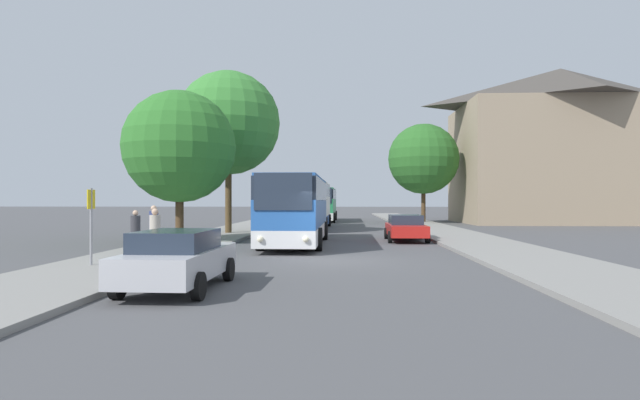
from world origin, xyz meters
name	(u,v)px	position (x,y,z in m)	size (l,w,h in m)	color
ground_plane	(333,260)	(0.00, 0.00, 0.00)	(300.00, 300.00, 0.00)	#4C4C4F
sidewalk_left	(142,257)	(-7.00, 0.00, 0.07)	(4.00, 120.00, 0.15)	gray
sidewalk_right	(531,259)	(7.00, 0.00, 0.07)	(4.00, 120.00, 0.15)	gray
building_right_background	(561,146)	(21.19, 30.48, 7.36)	(18.79, 11.75, 14.73)	gray
bus_front	(296,209)	(-1.89, 6.28, 1.74)	(2.89, 10.33, 3.24)	silver
bus_middle	(311,204)	(-1.99, 19.99, 1.88)	(2.82, 11.33, 3.53)	#2D519E
bus_rear	(323,204)	(-1.64, 33.42, 1.80)	(2.87, 11.21, 3.36)	silver
parked_car_left_curb	(178,258)	(-3.63, -6.03, 0.76)	(2.06, 4.30, 1.44)	#B7B7BC
parked_car_right_near	(406,227)	(3.72, 8.73, 0.73)	(2.13, 4.55, 1.38)	red
bus_stop_sign	(91,217)	(-7.46, -2.78, 1.64)	(0.08, 0.45, 2.39)	gray
pedestrian_waiting_near	(136,231)	(-7.59, 0.85, 0.97)	(0.36, 0.36, 1.63)	#23232D
pedestrian_waiting_far	(154,227)	(-7.29, 1.94, 1.07)	(0.36, 0.36, 1.81)	#23232D
pedestrian_walking_back	(155,234)	(-5.95, -1.44, 1.03)	(0.36, 0.36, 1.74)	#23232D
tree_left_near	(228,123)	(-6.74, 12.83, 6.96)	(6.43, 6.43, 10.04)	#513D23
tree_left_far	(180,147)	(-7.70, 6.38, 4.80)	(5.53, 5.53, 7.42)	#47331E
tree_right_near	(423,159)	(8.03, 29.51, 6.06)	(6.62, 6.62, 9.23)	#47331E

